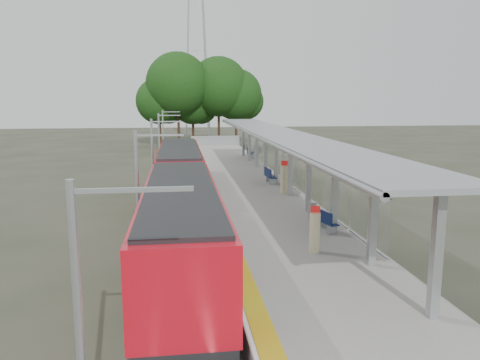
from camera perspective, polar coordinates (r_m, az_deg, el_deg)
name	(u,v)px	position (r m, az deg, el deg)	size (l,w,h in m)	color
ground	(333,322)	(15.11, 11.25, -16.62)	(200.00, 200.00, 0.00)	#474438
trackbed	(180,193)	(33.42, -7.32, -1.56)	(3.00, 70.00, 0.24)	#59544C
platform	(243,186)	(33.66, 0.35, -0.74)	(6.00, 50.00, 1.00)	gray
tactile_strip	(207,180)	(33.32, -4.00, 0.02)	(0.60, 50.00, 0.02)	yellow
end_fence	(215,141)	(58.12, -3.03, 4.82)	(6.00, 0.10, 1.20)	#9EA0A5
train	(180,191)	(24.02, -7.30, -1.36)	(2.74, 27.60, 3.62)	black
canopy	(276,139)	(29.70, 4.45, 5.02)	(3.27, 38.00, 3.66)	#9EA0A5
pylon	(196,28)	(86.72, -5.37, 17.97)	(8.00, 4.00, 38.00)	#9EA0A5
tree_cluster	(199,91)	(67.60, -4.97, 10.76)	(17.98, 9.77, 13.13)	#382316
catenary_masts	(154,156)	(32.04, -10.49, 2.92)	(2.08, 48.16, 5.40)	#9EA0A5
bench_near	(325,220)	(20.71, 10.37, -4.86)	(0.75, 1.41, 0.93)	#101F51
bench_mid	(269,175)	(31.93, 3.61, 0.58)	(0.61, 1.58, 1.05)	#101F51
bench_far	(250,152)	(45.81, 1.20, 3.47)	(0.96, 1.73, 1.14)	#101F51
info_pillar_near	(315,232)	(17.81, 9.10, -6.30)	(0.40, 0.40, 1.78)	beige
info_pillar_far	(284,179)	(28.62, 5.41, 0.11)	(0.45, 0.45, 2.00)	beige
litter_bin	(312,211)	(22.59, 8.78, -3.72)	(0.42, 0.42, 0.86)	#9EA0A5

